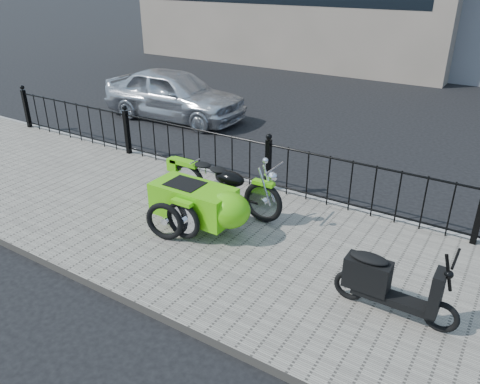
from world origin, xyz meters
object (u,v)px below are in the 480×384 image
Objects in this scene: scooter at (387,284)px; sedan_car at (174,94)px; spare_tire at (165,221)px; motorcycle_sidecar at (208,200)px.

sedan_car is at bearing 145.32° from scooter.
sedan_car is (-4.14, 5.25, 0.27)m from spare_tire.
motorcycle_sidecar is at bearing 169.93° from scooter.
motorcycle_sidecar is 1.56× the size of scooter.
motorcycle_sidecar is at bearing -138.37° from sedan_car.
motorcycle_sidecar is 2.97m from scooter.
motorcycle_sidecar is at bearing 62.60° from spare_tire.
sedan_car is at bearing 134.23° from motorcycle_sidecar.
spare_tire is (-0.34, -0.65, -0.17)m from motorcycle_sidecar.
spare_tire is at bearing -177.72° from scooter.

